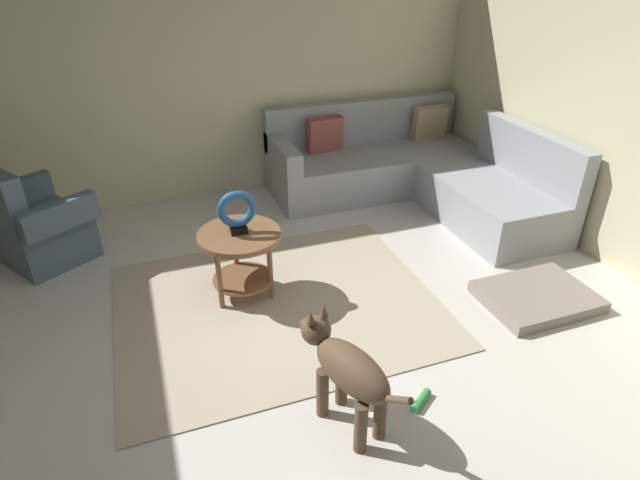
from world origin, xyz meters
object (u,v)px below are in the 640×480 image
sectional_couch (413,173)px  armchair (37,227)px  dog (346,369)px  dog_toy_rope (421,400)px  torus_sculpture (237,211)px  dog_bed_mat (537,297)px  side_table (240,248)px

sectional_couch → armchair: (-3.50, -0.05, 0.03)m
dog → armchair: bearing=106.4°
armchair → dog: bearing=2.5°
armchair → dog_toy_rope: 3.32m
torus_sculpture → dog_toy_rope: size_ratio=1.84×
dog_bed_mat → dog_toy_rope: bearing=-155.8°
side_table → torus_sculpture: (0.00, -0.00, 0.29)m
torus_sculpture → dog: bearing=-79.1°
armchair → dog_bed_mat: (3.49, -1.89, -0.28)m
armchair → dog: armchair is taller
side_table → dog_toy_rope: (0.72, -1.42, -0.39)m
sectional_couch → side_table: 2.32m
sectional_couch → dog_bed_mat: (-0.01, -1.94, -0.24)m
sectional_couch → dog_toy_rope: 2.86m
side_table → dog_bed_mat: side_table is taller
sectional_couch → dog_toy_rope: size_ratio=12.71×
armchair → dog_toy_rope: bearing=8.6°
armchair → dog_bed_mat: size_ratio=1.25×
armchair → dog: size_ratio=1.22×
sectional_couch → dog_toy_rope: bearing=-117.4°
sectional_couch → side_table: size_ratio=3.75×
side_table → torus_sculpture: size_ratio=1.84×
sectional_couch → dog_bed_mat: sectional_couch is taller
side_table → sectional_couch: bearing=28.6°
dog → dog_bed_mat: bearing=-1.8°
dog_toy_rope → sectional_couch: bearing=62.6°
sectional_couch → dog_bed_mat: size_ratio=2.81×
dog → sectional_couch: bearing=35.6°
dog_bed_mat → dog_toy_rope: (-1.31, -0.59, -0.02)m
armchair → dog_bed_mat: armchair is taller
sectional_couch → dog: bearing=-125.5°
side_table → dog_toy_rope: bearing=-62.9°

